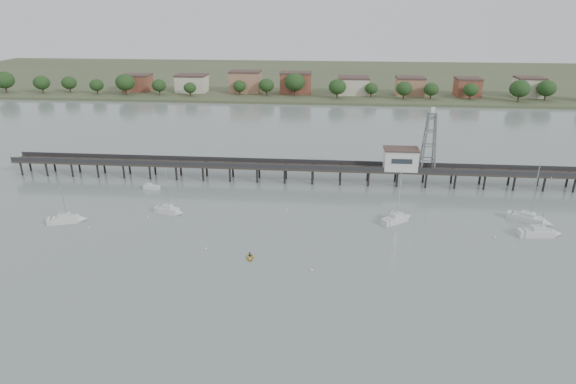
# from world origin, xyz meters

# --- Properties ---
(ground_plane) EXTENTS (500.00, 500.00, 0.00)m
(ground_plane) POSITION_xyz_m (0.00, 0.00, 0.00)
(ground_plane) COLOR slate
(ground_plane) RESTS_ON ground
(pier) EXTENTS (150.00, 5.00, 5.50)m
(pier) POSITION_xyz_m (0.00, 60.00, 3.79)
(pier) COLOR #2D2823
(pier) RESTS_ON ground
(pier_building) EXTENTS (8.40, 5.40, 5.30)m
(pier_building) POSITION_xyz_m (25.00, 60.00, 6.67)
(pier_building) COLOR silver
(pier_building) RESTS_ON ground
(lattice_tower) EXTENTS (3.20, 3.20, 15.50)m
(lattice_tower) POSITION_xyz_m (31.50, 60.00, 11.10)
(lattice_tower) COLOR slate
(lattice_tower) RESTS_ON ground
(sailboat_b) EXTENTS (6.29, 2.94, 10.23)m
(sailboat_b) POSITION_xyz_m (-25.90, 37.10, 0.66)
(sailboat_b) COLOR silver
(sailboat_b) RESTS_ON ground
(sailboat_c) EXTENTS (6.86, 5.96, 11.81)m
(sailboat_c) POSITION_xyz_m (22.49, 37.72, 0.65)
(sailboat_c) COLOR silver
(sailboat_c) RESTS_ON ground
(sailboat_d) EXTENTS (7.90, 2.93, 12.82)m
(sailboat_d) POSITION_xyz_m (49.56, 33.23, 0.64)
(sailboat_d) COLOR silver
(sailboat_d) RESTS_ON ground
(sailboat_e) EXTENTS (8.18, 6.19, 13.42)m
(sailboat_e) POSITION_xyz_m (49.92, 39.24, 0.64)
(sailboat_e) COLOR silver
(sailboat_e) RESTS_ON ground
(sailboat_a) EXTENTS (7.36, 4.28, 11.81)m
(sailboat_a) POSITION_xyz_m (-45.37, 31.08, 0.65)
(sailboat_a) COLOR silver
(sailboat_a) RESTS_ON ground
(white_tender) EXTENTS (4.05, 2.19, 1.50)m
(white_tender) POSITION_xyz_m (-35.54, 51.27, 0.46)
(white_tender) COLOR silver
(white_tender) RESTS_ON ground
(yellow_dinghy) EXTENTS (1.78, 0.75, 2.41)m
(yellow_dinghy) POSITION_xyz_m (-5.92, 19.23, 0.00)
(yellow_dinghy) COLOR yellow
(yellow_dinghy) RESTS_ON ground
(dinghy_occupant) EXTENTS (0.73, 1.19, 0.27)m
(dinghy_occupant) POSITION_xyz_m (-5.92, 19.23, 0.00)
(dinghy_occupant) COLOR black
(dinghy_occupant) RESTS_ON ground
(mooring_buoys) EXTENTS (80.78, 27.09, 0.39)m
(mooring_buoys) POSITION_xyz_m (-2.89, 31.11, 0.08)
(mooring_buoys) COLOR beige
(mooring_buoys) RESTS_ON ground
(far_shore) EXTENTS (500.00, 170.00, 10.40)m
(far_shore) POSITION_xyz_m (0.36, 239.58, 0.95)
(far_shore) COLOR #475133
(far_shore) RESTS_ON ground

